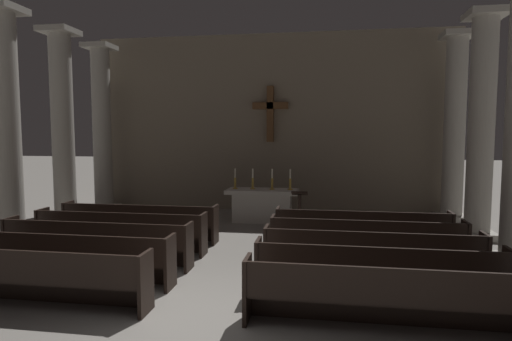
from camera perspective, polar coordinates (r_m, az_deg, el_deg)
The scene contains 23 objects.
ground_plane at distance 6.82m, azimuth -7.93°, elevation -18.64°, with size 80.00×80.00×0.00m, color gray.
pew_left_row_1 at distance 7.83m, azimuth -28.12°, elevation -12.31°, with size 3.99×0.50×0.95m.
pew_left_row_2 at distance 8.64m, azimuth -23.88°, elevation -10.52°, with size 3.99×0.50×0.95m.
pew_left_row_3 at distance 9.50m, azimuth -20.43°, elevation -9.01°, with size 3.99×0.50×0.95m.
pew_left_row_4 at distance 10.40m, azimuth -17.59°, elevation -7.73°, with size 3.99×0.50×0.95m.
pew_left_row_5 at distance 11.32m, azimuth -15.21°, elevation -6.64°, with size 3.99×0.50×0.95m.
pew_right_row_1 at distance 6.40m, azimuth 17.08°, elevation -15.80°, with size 3.99×0.50×0.95m.
pew_right_row_2 at distance 7.38m, azimuth 15.92°, elevation -12.95°, with size 3.99×0.50×0.95m.
pew_right_row_3 at distance 8.37m, azimuth 15.05°, elevation -10.76°, with size 3.99×0.50×0.95m.
pew_right_row_4 at distance 9.37m, azimuth 14.38°, elevation -9.04°, with size 3.99×0.50×0.95m.
pew_right_row_5 at distance 10.38m, azimuth 13.84°, elevation -7.65°, with size 3.99×0.50×0.95m.
column_left_second at distance 12.07m, azimuth -30.18°, elevation 4.62°, with size 0.94×0.94×5.74m.
column_left_third at distance 13.91m, azimuth -24.26°, elevation 4.82°, with size 0.94×0.94×5.74m.
column_right_third at distance 12.28m, azimuth 27.71°, elevation 4.72°, with size 0.94×0.94×5.74m.
column_left_fourth at distance 15.86m, azimuth -19.75°, elevation 4.93°, with size 0.94×0.94×5.74m.
column_right_fourth at distance 14.45m, azimuth 24.83°, elevation 4.79°, with size 0.94×0.94×5.74m.
altar at distance 13.21m, azimuth 0.85°, elevation -4.55°, with size 2.20×0.90×1.01m.
candlestick_outer_left at distance 13.26m, azimuth -2.79°, elevation -1.58°, with size 0.16×0.16×0.63m.
candlestick_inner_left at distance 13.16m, azimuth -0.44°, elevation -1.62°, with size 0.16×0.16×0.63m.
candlestick_inner_right at distance 13.08m, azimuth 2.15°, elevation -1.67°, with size 0.16×0.16×0.63m.
candlestick_outer_right at distance 13.02m, azimuth 4.56°, elevation -1.71°, with size 0.16×0.16×0.63m.
apse_with_cross at distance 15.16m, azimuth 2.02°, elevation 6.31°, with size 12.53×0.48×6.14m.
lectern at distance 11.91m, azimuth 5.80°, elevation -5.56°, with size 0.44×0.36×1.15m.
Camera 1 is at (1.85, -5.97, 2.73)m, focal length 30.13 mm.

